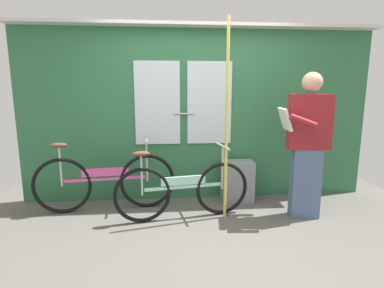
{
  "coord_description": "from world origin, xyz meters",
  "views": [
    {
      "loc": [
        -0.45,
        -3.01,
        1.54
      ],
      "look_at": [
        -0.13,
        0.61,
        0.86
      ],
      "focal_mm": 28.21,
      "sensor_mm": 36.0,
      "label": 1
    }
  ],
  "objects_px": {
    "trash_bin_by_wall": "(237,181)",
    "handrail_pole": "(227,122)",
    "passenger_reading_newspaper": "(307,143)",
    "bicycle_leaning_behind": "(105,182)",
    "bicycle_near_door": "(183,190)"
  },
  "relations": [
    {
      "from": "bicycle_near_door",
      "to": "passenger_reading_newspaper",
      "type": "relative_size",
      "value": 0.94
    },
    {
      "from": "bicycle_near_door",
      "to": "trash_bin_by_wall",
      "type": "relative_size",
      "value": 2.86
    },
    {
      "from": "bicycle_leaning_behind",
      "to": "passenger_reading_newspaper",
      "type": "relative_size",
      "value": 1.01
    },
    {
      "from": "passenger_reading_newspaper",
      "to": "handrail_pole",
      "type": "xyz_separation_m",
      "value": [
        -0.95,
        0.05,
        0.25
      ]
    },
    {
      "from": "trash_bin_by_wall",
      "to": "handrail_pole",
      "type": "height_order",
      "value": "handrail_pole"
    },
    {
      "from": "trash_bin_by_wall",
      "to": "handrail_pole",
      "type": "relative_size",
      "value": 0.24
    },
    {
      "from": "trash_bin_by_wall",
      "to": "handrail_pole",
      "type": "distance_m",
      "value": 1.05
    },
    {
      "from": "bicycle_leaning_behind",
      "to": "trash_bin_by_wall",
      "type": "bearing_deg",
      "value": -0.23
    },
    {
      "from": "passenger_reading_newspaper",
      "to": "handrail_pole",
      "type": "distance_m",
      "value": 0.98
    },
    {
      "from": "bicycle_near_door",
      "to": "bicycle_leaning_behind",
      "type": "bearing_deg",
      "value": 151.9
    },
    {
      "from": "passenger_reading_newspaper",
      "to": "trash_bin_by_wall",
      "type": "xyz_separation_m",
      "value": [
        -0.68,
        0.57,
        -0.63
      ]
    },
    {
      "from": "handrail_pole",
      "to": "trash_bin_by_wall",
      "type": "bearing_deg",
      "value": 62.33
    },
    {
      "from": "bicycle_near_door",
      "to": "passenger_reading_newspaper",
      "type": "distance_m",
      "value": 1.56
    },
    {
      "from": "passenger_reading_newspaper",
      "to": "trash_bin_by_wall",
      "type": "distance_m",
      "value": 1.09
    },
    {
      "from": "bicycle_near_door",
      "to": "passenger_reading_newspaper",
      "type": "bearing_deg",
      "value": -11.99
    }
  ]
}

